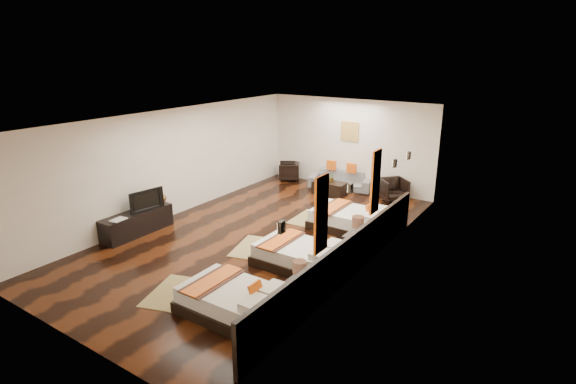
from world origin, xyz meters
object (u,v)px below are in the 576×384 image
Objects in this scene: nightstand_b at (357,244)px; book at (114,219)px; figurine at (159,197)px; bed_mid at (302,256)px; tv_console at (137,223)px; nightstand_a at (299,291)px; tv at (145,199)px; bed_far at (353,220)px; armchair_right at (393,190)px; coffee_table at (330,188)px; bed_near at (236,301)px; armchair_left at (289,171)px; table_plant at (332,178)px; sofa at (341,180)px.

book is (-4.95, -2.28, 0.24)m from nightstand_b.
bed_mid is at bearing -0.10° from figurine.
bed_mid reaches higher than tv_console.
tv is at bearing 170.24° from nightstand_a.
bed_far is 2.69m from armchair_right.
nightstand_b reaches higher than nightstand_a.
tv reaches higher than coffee_table.
bed_near is 1.01× the size of bed_mid.
figurine is at bearing 153.70° from bed_near.
coffee_table is (-1.80, 6.56, -0.04)m from bed_near.
figurine is at bearing -36.03° from armchair_left.
armchair_right is at bearing 14.88° from table_plant.
armchair_right is (0.01, 7.10, 0.08)m from bed_near.
coffee_table is (-2.55, 5.79, -0.10)m from nightstand_a.
armchair_left is (-4.47, 6.47, 0.00)m from nightstand_a.
tv is (-4.14, 1.60, 0.56)m from bed_near.
nightstand_b is (0.75, 0.97, 0.09)m from bed_mid.
nightstand_b is 0.48× the size of sofa.
nightstand_b reaches higher than bed_far.
tv_console is 5.23× the size of book.
bed_mid is (-0.00, 2.07, -0.00)m from bed_near.
tv_console is at bearing 90.00° from book.
bed_mid is 4.25m from tv_console.
bed_far is 5.64× the size of book.
armchair_right reaches higher than book.
nightstand_a reaches higher than bed_mid.
table_plant is (-1.77, 2.22, 0.27)m from bed_far.
figurine reaches higher than tv_console.
figurine is at bearing 179.90° from bed_mid.
nightstand_b is 2.73× the size of book.
table_plant is (0.03, -0.67, 0.24)m from sofa.
sofa is (2.40, 5.94, 0.01)m from tv_console.
nightstand_b is 1.06× the size of tv.
nightstand_a is at bearing -90.00° from nightstand_b.
figurine reaches higher than bed_near.
coffee_table is (2.35, 4.95, -0.60)m from tv.
bed_mid is 4.22m from figurine.
bed_far is 2.07× the size of nightstand_b.
book is at bearing -171.07° from armchair_right.
bed_far is at bearing 101.62° from nightstand_a.
tv_console is at bearing -35.38° from armchair_left.
armchair_right is at bearing 89.95° from bed_near.
armchair_left is (-1.92, -0.07, 0.02)m from sofa.
figurine is at bearing -118.01° from table_plant.
armchair_right is (-0.75, 4.07, -0.00)m from nightstand_b.
table_plant is at bearing 111.17° from bed_mid.
book is at bearing -90.00° from tv_console.
armchair_left is at bearing 117.20° from bed_near.
bed_mid is at bearing -137.66° from armchair_right.
armchair_left is at bearing 84.69° from figurine.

